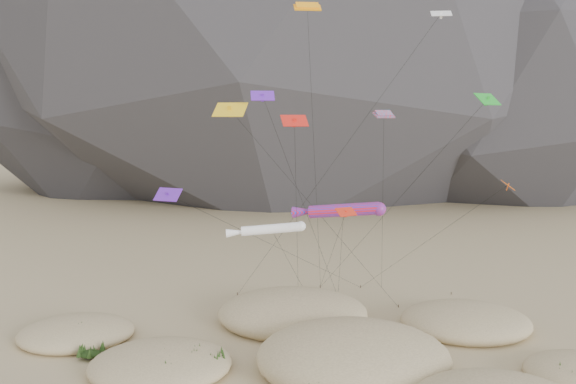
% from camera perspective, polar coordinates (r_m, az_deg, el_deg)
% --- Properties ---
extents(dunes, '(50.06, 35.40, 4.58)m').
position_cam_1_polar(dunes, '(44.66, 2.13, -17.09)').
color(dunes, '#CCB789').
rests_on(dunes, ground).
extents(dune_grass, '(42.32, 28.05, 1.56)m').
position_cam_1_polar(dune_grass, '(43.77, 4.17, -17.52)').
color(dune_grass, black).
rests_on(dune_grass, ground).
extents(kite_stakes, '(23.63, 7.05, 0.30)m').
position_cam_1_polar(kite_stakes, '(62.47, 4.67, -10.37)').
color(kite_stakes, '#3F2D1E').
rests_on(kite_stakes, ground).
extents(rainbow_tube_kite, '(8.17, 10.95, 12.17)m').
position_cam_1_polar(rainbow_tube_kite, '(49.87, 5.35, -1.87)').
color(rainbow_tube_kite, red).
rests_on(rainbow_tube_kite, ground).
extents(white_tube_kite, '(7.97, 12.12, 10.48)m').
position_cam_1_polar(white_tube_kite, '(48.63, -2.06, -3.82)').
color(white_tube_kite, white).
rests_on(white_tube_kite, ground).
extents(orange_parafoil, '(3.64, 10.13, 29.81)m').
position_cam_1_polar(orange_parafoil, '(53.52, 2.00, 17.84)').
color(orange_parafoil, '#FF990D').
rests_on(orange_parafoil, ground).
extents(multi_parafoil, '(3.86, 13.27, 20.05)m').
position_cam_1_polar(multi_parafoil, '(50.60, 9.72, 7.39)').
color(multi_parafoil, '#FF1A21').
rests_on(multi_parafoil, ground).
extents(delta_kites, '(30.26, 21.36, 28.73)m').
position_cam_1_polar(delta_kites, '(46.58, 5.03, 5.70)').
color(delta_kites, yellow).
rests_on(delta_kites, ground).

